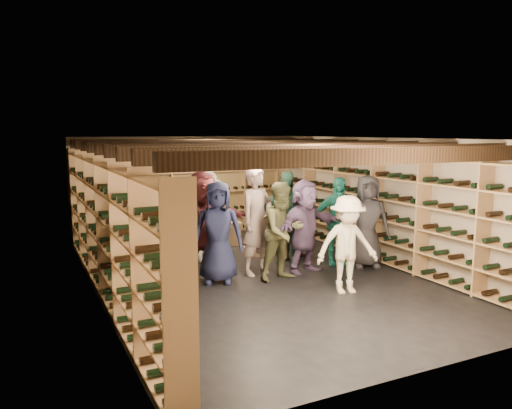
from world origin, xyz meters
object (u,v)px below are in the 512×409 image
at_px(person_0, 137,247).
at_px(person_7, 257,221).
at_px(person_6, 218,232).
at_px(person_10, 286,218).
at_px(person_12, 367,221).
at_px(person_8, 302,221).
at_px(crate_stack_right, 229,234).
at_px(person_3, 347,245).
at_px(person_9, 205,216).
at_px(crate_stack_left, 221,235).
at_px(crate_loose, 256,251).
at_px(person_5, 203,223).
at_px(person_4, 337,221).
at_px(person_1, 162,245).
at_px(person_2, 283,231).
at_px(person_11, 305,226).

height_order(person_0, person_7, person_7).
distance_m(person_0, person_6, 1.40).
relative_size(person_10, person_12, 1.04).
xyz_separation_m(person_7, person_12, (2.06, -0.44, -0.09)).
bearing_deg(person_8, crate_stack_right, 110.59).
xyz_separation_m(person_3, person_9, (-1.33, 2.78, 0.12)).
distance_m(crate_stack_left, person_8, 2.03).
bearing_deg(crate_loose, person_5, -149.62).
xyz_separation_m(person_4, person_7, (-1.66, 0.06, 0.12)).
bearing_deg(crate_loose, person_9, 180.00).
bearing_deg(person_8, person_1, -160.94).
bearing_deg(person_6, person_9, 102.27).
bearing_deg(person_7, person_2, -83.81).
distance_m(crate_stack_left, person_3, 3.88).
height_order(crate_stack_right, person_9, person_9).
distance_m(crate_stack_left, person_2, 2.80).
relative_size(person_0, person_12, 0.91).
distance_m(person_2, person_5, 1.42).
bearing_deg(person_5, person_1, -140.41).
relative_size(crate_stack_left, person_9, 0.33).
height_order(crate_stack_left, crate_loose, crate_stack_left).
bearing_deg(person_3, person_1, 178.59).
distance_m(crate_stack_right, person_1, 4.01).
distance_m(person_1, person_5, 1.63).
height_order(crate_loose, person_11, person_11).
distance_m(person_5, person_10, 1.64).
distance_m(person_4, person_6, 2.47).
relative_size(crate_loose, person_11, 0.30).
bearing_deg(person_6, crate_stack_right, 87.00).
height_order(person_3, person_5, person_5).
relative_size(person_1, person_7, 0.93).
xyz_separation_m(crate_stack_right, person_7, (-0.44, -2.33, 0.70)).
xyz_separation_m(crate_loose, person_7, (-0.57, -1.23, 0.87)).
distance_m(person_0, person_1, 0.56).
bearing_deg(person_9, person_4, -42.11).
height_order(crate_stack_right, crate_loose, crate_stack_right).
bearing_deg(person_11, person_0, 165.04).
xyz_separation_m(crate_loose, person_8, (0.70, -0.63, 0.68)).
relative_size(person_0, person_11, 0.93).
bearing_deg(person_5, crate_stack_right, 47.12).
xyz_separation_m(person_7, person_11, (0.83, -0.25, -0.12)).
bearing_deg(person_1, person_3, -13.13).
bearing_deg(person_8, person_2, -138.07).
height_order(person_2, person_8, person_2).
xyz_separation_m(person_2, person_12, (1.81, 0.05, 0.02)).
height_order(person_4, person_9, person_9).
distance_m(crate_stack_left, person_0, 3.55).
relative_size(crate_stack_left, person_7, 0.31).
xyz_separation_m(person_2, person_7, (-0.25, 0.49, 0.12)).
relative_size(person_0, person_2, 0.93).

